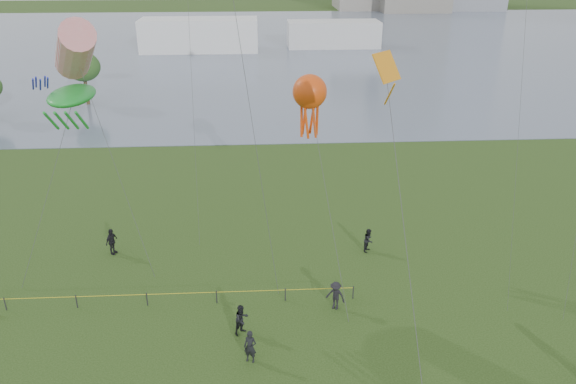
{
  "coord_description": "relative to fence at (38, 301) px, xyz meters",
  "views": [
    {
      "loc": [
        -1.44,
        -15.18,
        19.3
      ],
      "look_at": [
        0.0,
        10.0,
        8.0
      ],
      "focal_mm": 35.0,
      "sensor_mm": 36.0,
      "label": 1
    }
  ],
  "objects": [
    {
      "name": "lake",
      "position": [
        14.15,
        87.77,
        -0.53
      ],
      "size": [
        400.0,
        120.0,
        0.08
      ],
      "primitive_type": "cube",
      "color": "slate",
      "rests_on": "ground_plane"
    },
    {
      "name": "pavilion_left",
      "position": [
        2.15,
        82.77,
        2.45
      ],
      "size": [
        22.0,
        8.0,
        6.0
      ],
      "primitive_type": "cube",
      "color": "white",
      "rests_on": "ground_plane"
    },
    {
      "name": "pavilion_right",
      "position": [
        28.15,
        85.77,
        1.95
      ],
      "size": [
        18.0,
        7.0,
        5.0
      ],
      "primitive_type": "cube",
      "color": "silver",
      "rests_on": "ground_plane"
    },
    {
      "name": "fence",
      "position": [
        0.0,
        0.0,
        0.0
      ],
      "size": [
        24.07,
        0.07,
        1.05
      ],
      "color": "black",
      "rests_on": "ground_plane"
    },
    {
      "name": "spectator_a",
      "position": [
        11.64,
        -2.82,
        0.32
      ],
      "size": [
        1.08,
        1.05,
        1.75
      ],
      "primitive_type": "imported",
      "rotation": [
        0.0,
        0.0,
        0.71
      ],
      "color": "black",
      "rests_on": "ground_plane"
    },
    {
      "name": "spectator_b",
      "position": [
        16.93,
        -0.92,
        0.32
      ],
      "size": [
        1.3,
        1.12,
        1.75
      ],
      "primitive_type": "imported",
      "rotation": [
        0.0,
        0.0,
        -0.51
      ],
      "color": "black",
      "rests_on": "ground_plane"
    },
    {
      "name": "spectator_c",
      "position": [
        2.79,
        6.1,
        0.37
      ],
      "size": [
        0.87,
        1.17,
        1.85
      ],
      "primitive_type": "imported",
      "rotation": [
        0.0,
        0.0,
        1.13
      ],
      "color": "black",
      "rests_on": "ground_plane"
    },
    {
      "name": "spectator_f",
      "position": [
        12.1,
        -5.07,
        0.33
      ],
      "size": [
        0.75,
        0.61,
        1.77
      ],
      "primitive_type": "imported",
      "rotation": [
        0.0,
        0.0,
        -0.32
      ],
      "color": "black",
      "rests_on": "ground_plane"
    },
    {
      "name": "spectator_g",
      "position": [
        20.06,
        5.5,
        0.27
      ],
      "size": [
        0.94,
        1.01,
        1.65
      ],
      "primitive_type": "imported",
      "rotation": [
        0.0,
        0.0,
        1.06
      ],
      "color": "black",
      "rests_on": "ground_plane"
    },
    {
      "name": "kite_windsock",
      "position": [
        2.4,
        5.73,
        13.06
      ],
      "size": [
        6.09,
        5.38,
        15.62
      ],
      "rotation": [
        0.0,
        0.0,
        0.3
      ],
      "color": "#3F3F42"
    },
    {
      "name": "kite_creature",
      "position": [
        2.26,
        4.42,
        10.73
      ],
      "size": [
        5.35,
        4.72,
        11.75
      ],
      "rotation": [
        0.0,
        0.0,
        0.32
      ],
      "color": "#3F3F42"
    },
    {
      "name": "kite_octopus",
      "position": [
        16.03,
        6.86,
        10.1
      ],
      "size": [
        2.59,
        10.16,
        11.82
      ],
      "rotation": [
        0.0,
        0.0,
        0.38
      ],
      "color": "#3F3F42"
    },
    {
      "name": "kite_delta",
      "position": [
        18.47,
        -3.63,
        12.93
      ],
      "size": [
        1.51,
        13.58,
        14.87
      ],
      "rotation": [
        0.0,
        0.0,
        0.4
      ],
      "color": "#3F3F42"
    }
  ]
}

